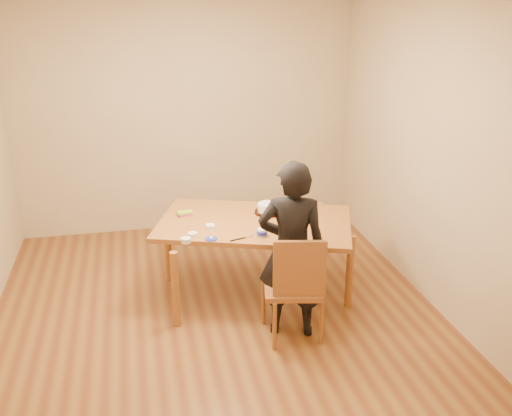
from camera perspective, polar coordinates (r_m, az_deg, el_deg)
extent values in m
cube|color=brown|center=(5.26, -3.77, -10.85)|extent=(4.00, 4.50, 0.00)
cube|color=silver|center=(4.49, -4.61, 20.05)|extent=(4.00, 4.50, 0.00)
cube|color=tan|center=(6.86, -6.98, 8.78)|extent=(4.00, 0.00, 2.70)
cube|color=tan|center=(5.35, 17.63, 4.57)|extent=(0.00, 4.50, 2.70)
cube|color=brown|center=(5.33, -0.12, -1.53)|extent=(2.02, 1.58, 0.04)
cube|color=brown|center=(4.81, 3.65, -7.88)|extent=(0.55, 0.55, 0.04)
cylinder|color=red|center=(5.52, 1.26, -0.40)|extent=(0.27, 0.27, 0.02)
cylinder|color=white|center=(5.50, 1.26, 0.03)|extent=(0.21, 0.21, 0.07)
ellipsoid|color=white|center=(5.48, 1.27, 0.48)|extent=(0.21, 0.21, 0.03)
cylinder|color=white|center=(4.98, 0.61, -2.48)|extent=(0.08, 0.08, 0.07)
cylinder|color=#1B2DB3|center=(4.95, -4.50, -3.09)|extent=(0.11, 0.11, 0.01)
ellipsoid|color=white|center=(4.94, -4.50, -2.94)|extent=(0.04, 0.04, 0.02)
cylinder|color=white|center=(4.90, -7.01, -3.22)|extent=(0.09, 0.09, 0.04)
cylinder|color=white|center=(5.16, -4.61, -1.88)|extent=(0.09, 0.09, 0.04)
cylinder|color=white|center=(5.00, -6.37, -2.68)|extent=(0.08, 0.08, 0.04)
cube|color=#E0346A|center=(5.49, -7.06, -0.66)|extent=(0.13, 0.08, 0.02)
cube|color=green|center=(5.49, -7.12, -0.45)|extent=(0.15, 0.09, 0.02)
cube|color=black|center=(4.93, -1.85, -3.15)|extent=(0.15, 0.06, 0.01)
imported|color=black|center=(4.70, 3.58, -4.24)|extent=(0.64, 0.51, 1.53)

